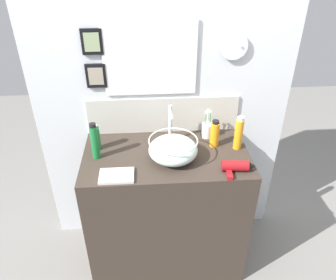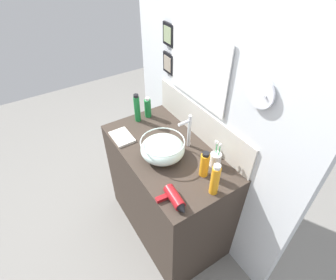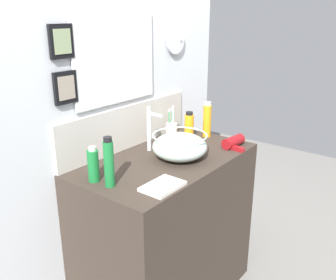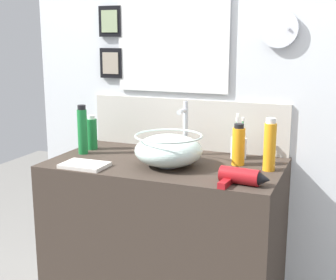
# 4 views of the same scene
# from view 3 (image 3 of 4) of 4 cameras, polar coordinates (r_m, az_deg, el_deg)

# --- Properties ---
(vanity_counter) EXTENTS (1.02, 0.57, 0.90)m
(vanity_counter) POSITION_cam_3_polar(r_m,az_deg,el_deg) (2.20, -0.18, -13.77)
(vanity_counter) COLOR #382D26
(vanity_counter) RESTS_ON ground
(back_panel) EXTENTS (1.67, 0.10, 2.53)m
(back_panel) POSITION_cam_3_polar(r_m,az_deg,el_deg) (2.09, -7.04, 8.45)
(back_panel) COLOR silver
(back_panel) RESTS_ON ground
(glass_bowl_sink) EXTENTS (0.29, 0.29, 0.14)m
(glass_bowl_sink) POSITION_cam_3_polar(r_m,az_deg,el_deg) (1.96, 1.79, -0.94)
(glass_bowl_sink) COLOR silver
(glass_bowl_sink) RESTS_ON vanity_counter
(faucet) EXTENTS (0.02, 0.10, 0.25)m
(faucet) POSITION_cam_3_polar(r_m,az_deg,el_deg) (2.06, -2.71, 2.10)
(faucet) COLOR silver
(faucet) RESTS_ON vanity_counter
(hair_drier) EXTENTS (0.20, 0.13, 0.06)m
(hair_drier) POSITION_cam_3_polar(r_m,az_deg,el_deg) (2.19, 10.18, -0.22)
(hair_drier) COLOR maroon
(hair_drier) RESTS_ON vanity_counter
(toothbrush_cup) EXTENTS (0.07, 0.07, 0.21)m
(toothbrush_cup) POSITION_cam_3_polar(r_m,az_deg,el_deg) (2.29, 0.55, 1.50)
(toothbrush_cup) COLOR white
(toothbrush_cup) RESTS_ON vanity_counter
(lotion_bottle) EXTENTS (0.05, 0.05, 0.22)m
(lotion_bottle) POSITION_cam_3_polar(r_m,az_deg,el_deg) (2.33, 5.98, 3.07)
(lotion_bottle) COLOR orange
(lotion_bottle) RESTS_ON vanity_counter
(spray_bottle) EXTENTS (0.05, 0.05, 0.17)m
(spray_bottle) POSITION_cam_3_polar(r_m,az_deg,el_deg) (1.74, -11.32, -3.78)
(spray_bottle) COLOR #197233
(spray_bottle) RESTS_ON vanity_counter
(soap_dispenser) EXTENTS (0.05, 0.05, 0.18)m
(soap_dispenser) POSITION_cam_3_polar(r_m,az_deg,el_deg) (2.24, 3.23, 1.98)
(soap_dispenser) COLOR orange
(soap_dispenser) RESTS_ON vanity_counter
(shampoo_bottle) EXTENTS (0.05, 0.05, 0.23)m
(shampoo_bottle) POSITION_cam_3_polar(r_m,az_deg,el_deg) (1.66, -9.00, -3.43)
(shampoo_bottle) COLOR #197233
(shampoo_bottle) RESTS_ON vanity_counter
(hand_towel) EXTENTS (0.19, 0.13, 0.02)m
(hand_towel) POSITION_cam_3_polar(r_m,az_deg,el_deg) (1.67, -0.81, -7.06)
(hand_towel) COLOR silver
(hand_towel) RESTS_ON vanity_counter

